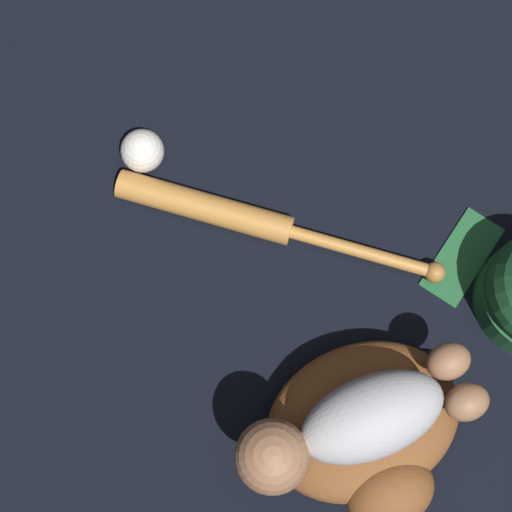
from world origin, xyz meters
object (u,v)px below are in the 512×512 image
(baseball_bat, at_px, (237,216))
(baseball, at_px, (142,151))
(baby_figure, at_px, (350,425))
(baseball_glove, at_px, (365,433))

(baseball_bat, bearing_deg, baseball, -43.69)
(baseball, bearing_deg, baseball_bat, 136.31)
(baby_figure, relative_size, baseball_bat, 0.73)
(baseball, bearing_deg, baseball_glove, 118.75)
(baby_figure, bearing_deg, baseball_glove, 159.62)
(baby_figure, bearing_deg, baseball_bat, -73.44)
(baseball_glove, xyz_separation_m, baby_figure, (0.03, -0.01, 0.10))
(baby_figure, height_order, baseball_bat, baby_figure)
(baseball_glove, xyz_separation_m, baseball_bat, (0.13, -0.35, -0.03))
(baseball_bat, height_order, baseball, baseball)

